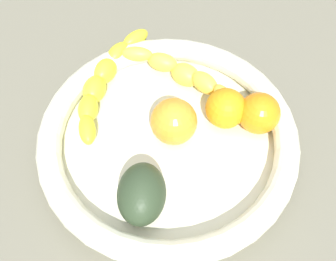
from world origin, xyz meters
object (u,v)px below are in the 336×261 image
(banana_draped_left, at_px, (183,74))
(orange_front, at_px, (174,122))
(fruit_bowl, at_px, (168,138))
(banana_draped_right, at_px, (104,80))
(orange_mid_left, at_px, (259,113))
(avocado_dark, at_px, (142,194))
(orange_mid_right, at_px, (226,108))

(banana_draped_left, relative_size, orange_front, 3.14)
(orange_front, bearing_deg, banana_draped_left, 113.09)
(fruit_bowl, bearing_deg, banana_draped_right, 167.92)
(orange_mid_left, xyz_separation_m, avocado_dark, (-0.07, -0.19, -0.00))
(orange_front, distance_m, orange_mid_left, 0.12)
(orange_front, relative_size, avocado_dark, 0.80)
(banana_draped_left, height_order, orange_mid_right, orange_mid_right)
(orange_front, bearing_deg, orange_mid_left, 40.07)
(orange_front, xyz_separation_m, avocado_dark, (0.02, -0.11, -0.00))
(banana_draped_right, relative_size, avocado_dark, 2.81)
(orange_mid_right, bearing_deg, orange_front, -128.75)
(banana_draped_right, xyz_separation_m, avocado_dark, (0.16, -0.13, 0.01))
(orange_mid_left, distance_m, orange_mid_right, 0.05)
(orange_mid_left, bearing_deg, orange_mid_right, -158.73)
(fruit_bowl, distance_m, avocado_dark, 0.10)
(banana_draped_left, relative_size, orange_mid_right, 3.53)
(fruit_bowl, xyz_separation_m, banana_draped_left, (-0.04, 0.10, 0.02))
(orange_mid_right, distance_m, avocado_dark, 0.18)
(orange_front, relative_size, orange_mid_left, 1.10)
(banana_draped_right, bearing_deg, avocado_dark, -38.81)
(banana_draped_left, relative_size, orange_mid_left, 3.46)
(orange_mid_left, relative_size, avocado_dark, 0.72)
(fruit_bowl, relative_size, orange_mid_left, 6.10)
(orange_mid_right, bearing_deg, banana_draped_left, 163.81)
(banana_draped_left, distance_m, orange_mid_left, 0.13)
(orange_front, xyz_separation_m, orange_mid_left, (0.10, 0.08, -0.00))
(orange_front, height_order, orange_mid_right, orange_front)
(banana_draped_right, bearing_deg, fruit_bowl, -12.08)
(avocado_dark, bearing_deg, orange_mid_left, 69.48)
(orange_mid_right, xyz_separation_m, avocado_dark, (-0.03, -0.18, 0.00))
(orange_front, bearing_deg, avocado_dark, -78.77)
(banana_draped_left, distance_m, banana_draped_right, 0.12)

